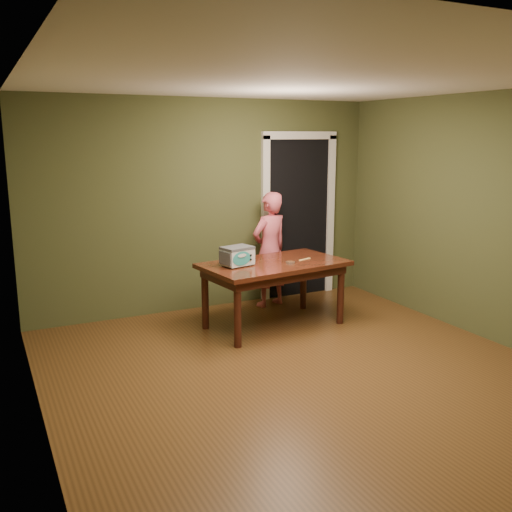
# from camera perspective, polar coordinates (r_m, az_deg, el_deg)

# --- Properties ---
(floor) EXTENTS (5.00, 5.00, 0.00)m
(floor) POSITION_cam_1_polar(r_m,az_deg,el_deg) (5.28, 5.52, -12.15)
(floor) COLOR brown
(floor) RESTS_ON ground
(room_shell) EXTENTS (4.52, 5.02, 2.61)m
(room_shell) POSITION_cam_1_polar(r_m,az_deg,el_deg) (4.84, 5.92, 6.64)
(room_shell) COLOR #414726
(room_shell) RESTS_ON ground
(doorway) EXTENTS (1.10, 0.66, 2.25)m
(doorway) POSITION_cam_1_polar(r_m,az_deg,el_deg) (7.95, 3.15, 4.05)
(doorway) COLOR black
(doorway) RESTS_ON ground
(dining_table) EXTENTS (1.70, 1.09, 0.75)m
(dining_table) POSITION_cam_1_polar(r_m,az_deg,el_deg) (6.44, 1.81, -1.50)
(dining_table) COLOR #39180D
(dining_table) RESTS_ON floor
(toy_oven) EXTENTS (0.39, 0.30, 0.21)m
(toy_oven) POSITION_cam_1_polar(r_m,az_deg,el_deg) (6.22, -1.89, 0.06)
(toy_oven) COLOR #4C4F54
(toy_oven) RESTS_ON dining_table
(baking_pan) EXTENTS (0.10, 0.10, 0.02)m
(baking_pan) POSITION_cam_1_polar(r_m,az_deg,el_deg) (6.37, 3.46, -0.64)
(baking_pan) COLOR silver
(baking_pan) RESTS_ON dining_table
(spatula) EXTENTS (0.18, 0.08, 0.01)m
(spatula) POSITION_cam_1_polar(r_m,az_deg,el_deg) (6.58, 4.90, -0.32)
(spatula) COLOR #FFD46E
(spatula) RESTS_ON dining_table
(child) EXTENTS (0.60, 0.47, 1.46)m
(child) POSITION_cam_1_polar(r_m,az_deg,el_deg) (7.23, 1.38, 0.65)
(child) COLOR #D65867
(child) RESTS_ON floor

